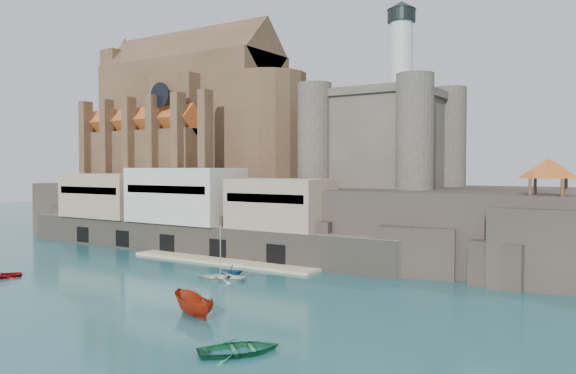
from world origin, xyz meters
The scene contains 11 objects.
ground centered at (0.00, 0.00, 0.00)m, with size 300.00×300.00×0.00m, color #194D54.
promontory centered at (-0.19, 39.37, 4.92)m, with size 100.00×36.00×10.00m.
quay centered at (-10.19, 23.07, 6.07)m, with size 70.00×12.00×13.05m.
church centered at (-24.13, 41.85, 22.13)m, with size 47.00×25.93×30.51m.
castle_keep centered at (16.08, 41.08, 18.31)m, with size 21.20×21.20×29.30m.
rock_outcrop centered at (42.00, 25.84, 4.02)m, with size 14.50×10.50×8.70m.
pavilion centered at (42.00, 26.00, 12.73)m, with size 6.40×6.40×5.40m.
boat_3 centered at (27.42, -10.68, 0.00)m, with size 4.20×1.22×5.89m, color #1E7246.
boat_5 centered at (17.63, -4.82, 0.00)m, with size 2.21×2.27×5.88m, color #98240C.
boat_6 centered at (9.70, 8.48, 0.00)m, with size 4.12×1.20×5.77m, color silver.
boat_7 centered at (8.55, 11.81, 0.00)m, with size 2.51×1.53×2.91m, color #235288.
Camera 1 is at (51.55, -41.60, 13.09)m, focal length 35.00 mm.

